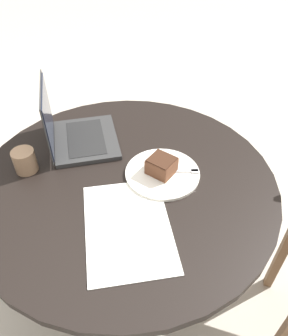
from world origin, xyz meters
TOP-DOWN VIEW (x-y plane):
  - ground_plane at (0.00, 0.00)m, footprint 12.00×12.00m
  - dining_table at (0.00, 0.00)m, footprint 1.08×1.08m
  - paper_document at (0.22, 0.01)m, footprint 0.41×0.31m
  - plate at (-0.01, 0.13)m, footprint 0.27×0.27m
  - cake_slice at (-0.02, 0.13)m, footprint 0.12×0.12m
  - fork at (-0.02, 0.20)m, footprint 0.03×0.17m
  - coffee_glass at (-0.06, -0.36)m, footprint 0.08×0.08m
  - laptop at (-0.21, -0.20)m, footprint 0.34×0.31m

SIDE VIEW (x-z plane):
  - ground_plane at x=0.00m, z-range 0.00..0.00m
  - dining_table at x=0.00m, z-range 0.22..0.92m
  - paper_document at x=0.22m, z-range 0.71..0.71m
  - plate at x=-0.01m, z-range 0.71..0.72m
  - fork at x=-0.02m, z-range 0.72..0.72m
  - coffee_glass at x=-0.06m, z-range 0.71..0.79m
  - cake_slice at x=-0.02m, z-range 0.72..0.78m
  - laptop at x=-0.21m, z-range 0.62..0.88m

